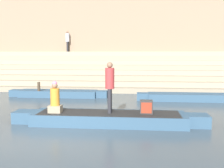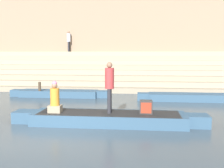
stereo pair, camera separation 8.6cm
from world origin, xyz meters
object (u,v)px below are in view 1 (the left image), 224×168
Objects in this scene: mooring_post at (39,90)px; person_on_steps at (67,40)px; rowboat_main at (109,118)px; moored_boat_distant at (58,93)px; person_standing at (110,83)px; person_rowing at (55,100)px; moored_boat_shore at (190,97)px; tv_set at (146,107)px.

person_on_steps is at bearing 91.66° from mooring_post.
rowboat_main is 6.83m from moored_boat_distant.
person_rowing is at bearing -168.42° from person_standing.
person_rowing is at bearing -76.26° from moored_boat_distant.
mooring_post is (-2.72, 5.50, -0.43)m from person_rowing.
moored_boat_distant is 3.38× the size of person_on_steps.
moored_boat_shore is at bearing 60.96° from person_standing.
person_on_steps is at bearing 97.70° from moored_boat_distant.
rowboat_main is 1.22× the size of moored_boat_shore.
rowboat_main is 7.11m from mooring_post.
person_standing is at bearing -59.99° from moored_boat_distant.
person_on_steps is (-2.93, 12.78, 2.84)m from person_rowing.
tv_set is at bearing -117.17° from moored_boat_shore.
rowboat_main is at bearing -28.31° from person_on_steps.
tv_set is at bearing 3.57° from rowboat_main.
tv_set reaches higher than rowboat_main.
person_standing is 1.53m from tv_set.
moored_boat_distant is at bearing -39.17° from person_on_steps.
moored_boat_distant is at bearing 123.07° from rowboat_main.
person_on_steps is at bearing 123.90° from tv_set.
person_on_steps reaches higher than rowboat_main.
mooring_post is (-5.96, 5.32, -0.19)m from tv_set.
moored_boat_shore is at bearing 36.98° from person_rowing.
mooring_post is (-1.01, -0.40, 0.24)m from moored_boat_distant.
tv_set is 8.00m from mooring_post.
tv_set is (1.33, 0.06, 0.42)m from rowboat_main.
person_rowing is at bearing -175.32° from rowboat_main.
rowboat_main is 3.85× the size of person_standing.
person_standing is 0.32× the size of moored_boat_shore.
mooring_post reaches higher than rowboat_main.
moored_boat_distant is 7.82m from person_on_steps.
person_rowing is at bearing -138.35° from moored_boat_shore.
moored_boat_distant is 6.41× the size of mooring_post.
moored_boat_distant is at bearing 100.52° from person_rowing.
mooring_post is (-4.67, 5.36, -1.01)m from person_standing.
moored_boat_shore is 6.30× the size of mooring_post.
mooring_post is at bearing -47.60° from person_on_steps.
tv_set is (3.24, 0.18, -0.24)m from person_rowing.
person_standing is at bearing -127.41° from moored_boat_shore.
person_rowing is 13.42m from person_on_steps.
rowboat_main is at bearing -145.28° from person_standing.
moored_boat_distant is (-4.95, 5.73, -0.43)m from tv_set.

